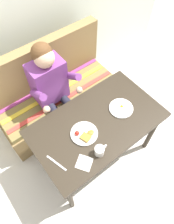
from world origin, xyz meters
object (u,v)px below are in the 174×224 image
Objects in this scene: knife at (57,163)px; person at (53,87)px; table at (97,127)px; plate_eggs at (121,108)px; napkin at (84,163)px; plate_breakfast at (84,134)px; couch at (56,97)px; coffee_mug at (100,151)px.

person is at bearing 43.61° from knife.
plate_eggs is (0.27, -0.02, 0.09)m from table.
table is 0.51m from knife.
plate_eggs is (0.36, -0.61, -0.00)m from person.
plate_eggs reaches higher than table.
plate_eggs is at bearing -10.55° from knife.
knife is (-0.17, 0.14, -0.00)m from napkin.
plate_breakfast is at bearing 52.25° from napkin.
couch is 6.43× the size of plate_eggs.
plate_eggs is at bearing 25.70° from coffee_mug.
table is 0.60m from person.
table is 0.83× the size of couch.
plate_breakfast is 1.99× the size of napkin.
plate_breakfast is (-0.17, -0.79, 0.41)m from couch.
plate_eggs is (0.44, 0.00, -0.00)m from plate_breakfast.
table is 5.36× the size of plate_eggs.
person is 5.13× the size of plate_breakfast.
person reaches higher than coffee_mug.
knife is (-0.40, -0.68, -0.01)m from person.
table is at bearing -80.99° from person.
plate_breakfast is 1.18× the size of knife.
table is 10.17× the size of coffee_mug.
coffee_mug is at bearing -154.30° from plate_eggs.
table is 5.08× the size of plate_breakfast.
coffee_mug reaches higher than plate_breakfast.
coffee_mug is 1.00× the size of napkin.
plate_eggs is at bearing 0.34° from plate_breakfast.
table is 10.13× the size of napkin.
coffee_mug is 0.59× the size of knife.
plate_breakfast reaches higher than knife.
couch is 0.91m from plate_breakfast.
plate_breakfast is at bearing -101.90° from couch.
plate_breakfast is 0.44m from plate_eggs.
plate_breakfast is 0.34m from knife.
plate_breakfast is (-0.07, -0.61, 0.00)m from person.
couch is at bearing 80.28° from coffee_mug.
person is (-0.09, 0.59, 0.09)m from table.
person is at bearing 74.30° from napkin.
person is 0.62m from plate_breakfast.
plate_eggs is 0.77m from knife.
napkin is (-0.16, -0.20, -0.01)m from plate_breakfast.
table is 0.29m from plate_eggs.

